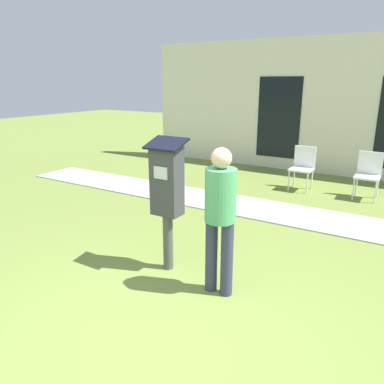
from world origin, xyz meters
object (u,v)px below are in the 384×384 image
person_standing (220,211)px  outdoor_chair_left (303,164)px  outdoor_chair_middle (368,172)px  parking_meter (167,188)px

person_standing → outdoor_chair_left: person_standing is taller
outdoor_chair_left → outdoor_chair_middle: 1.25m
outdoor_chair_left → outdoor_chair_middle: size_ratio=1.00×
outdoor_chair_left → outdoor_chair_middle: same height
outdoor_chair_left → outdoor_chair_middle: (1.25, 0.02, 0.00)m
outdoor_chair_middle → outdoor_chair_left: bearing=-167.6°
parking_meter → outdoor_chair_left: size_ratio=1.77×
outdoor_chair_left → person_standing: bearing=-103.9°
parking_meter → outdoor_chair_middle: (1.65, 4.35, -0.49)m
person_standing → parking_meter: bearing=152.4°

